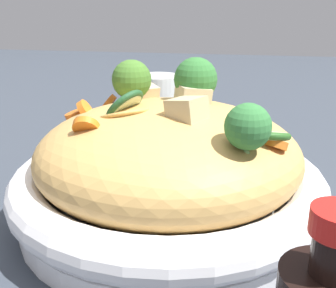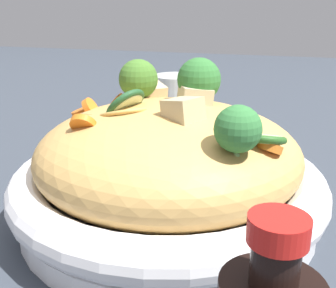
% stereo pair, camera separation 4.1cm
% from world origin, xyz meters
% --- Properties ---
extents(ground_plane, '(3.00, 3.00, 0.00)m').
position_xyz_m(ground_plane, '(0.00, 0.00, 0.00)').
color(ground_plane, '#333943').
extents(serving_bowl, '(0.32, 0.32, 0.06)m').
position_xyz_m(serving_bowl, '(0.00, 0.00, 0.03)').
color(serving_bowl, white).
rests_on(serving_bowl, ground_plane).
extents(noodle_heap, '(0.27, 0.27, 0.10)m').
position_xyz_m(noodle_heap, '(-0.00, 0.00, 0.07)').
color(noodle_heap, tan).
rests_on(noodle_heap, serving_bowl).
extents(broccoli_florets, '(0.18, 0.18, 0.07)m').
position_xyz_m(broccoli_florets, '(0.01, 0.02, 0.13)').
color(broccoli_florets, '#9FBF6E').
rests_on(broccoli_florets, serving_bowl).
extents(carrot_coins, '(0.24, 0.15, 0.04)m').
position_xyz_m(carrot_coins, '(-0.06, 0.01, 0.11)').
color(carrot_coins, orange).
rests_on(carrot_coins, serving_bowl).
extents(zucchini_slices, '(0.18, 0.08, 0.04)m').
position_xyz_m(zucchini_slices, '(0.03, -0.02, 0.11)').
color(zucchini_slices, beige).
rests_on(zucchini_slices, serving_bowl).
extents(chicken_chunks, '(0.12, 0.16, 0.04)m').
position_xyz_m(chicken_chunks, '(-0.01, 0.04, 0.12)').
color(chicken_chunks, '#D0B087').
rests_on(chicken_chunks, serving_bowl).
extents(drinking_glass, '(0.08, 0.08, 0.10)m').
position_xyz_m(drinking_glass, '(-0.07, 0.28, 0.05)').
color(drinking_glass, silver).
rests_on(drinking_glass, ground_plane).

